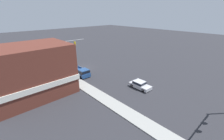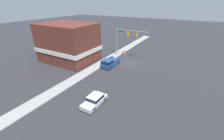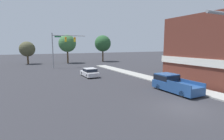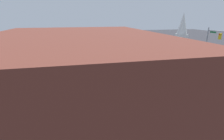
{
  "view_description": "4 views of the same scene",
  "coord_description": "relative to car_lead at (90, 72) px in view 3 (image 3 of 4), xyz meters",
  "views": [
    {
      "loc": [
        19.5,
        32.37,
        13.73
      ],
      "look_at": [
        0.95,
        12.18,
        3.08
      ],
      "focal_mm": 24.0,
      "sensor_mm": 36.0,
      "label": 1
    },
    {
      "loc": [
        -12.59,
        30.79,
        13.41
      ],
      "look_at": [
        -0.66,
        9.97,
        2.27
      ],
      "focal_mm": 24.0,
      "sensor_mm": 36.0,
      "label": 2
    },
    {
      "loc": [
        -11.32,
        -9.45,
        5.05
      ],
      "look_at": [
        -0.53,
        11.69,
        1.68
      ],
      "focal_mm": 28.0,
      "sensor_mm": 36.0,
      "label": 3
    },
    {
      "loc": [
        23.24,
        5.49,
        9.7
      ],
      "look_at": [
        -0.66,
        11.02,
        2.14
      ],
      "focal_mm": 28.0,
      "sensor_mm": 36.0,
      "label": 4
    }
  ],
  "objects": [
    {
      "name": "backdrop_tree_left_far",
      "position": [
        -8.33,
        25.7,
        3.29
      ],
      "size": [
        4.03,
        4.03,
        6.06
      ],
      "color": "#4C3823",
      "rests_on": "ground"
    },
    {
      "name": "corner_brick_building",
      "position": [
        15.52,
        -11.25,
        3.53
      ],
      "size": [
        12.8,
        9.48,
        8.79
      ],
      "color": "brown",
      "rests_on": "ground"
    },
    {
      "name": "pickup_truck_parked",
      "position": [
        5.1,
        -12.72,
        0.17
      ],
      "size": [
        2.14,
        5.42,
        1.81
      ],
      "color": "black",
      "rests_on": "ground"
    },
    {
      "name": "far_signal_assembly",
      "position": [
        -1.29,
        13.78,
        4.86
      ],
      "size": [
        7.59,
        0.49,
        7.72
      ],
      "color": "gray",
      "rests_on": "ground"
    },
    {
      "name": "backdrop_tree_left_mid",
      "position": [
        1.9,
        23.55,
        4.82
      ],
      "size": [
        4.86,
        4.86,
        8.0
      ],
      "color": "#4C3823",
      "rests_on": "ground"
    },
    {
      "name": "ground_plane",
      "position": [
        1.87,
        -17.01,
        -0.73
      ],
      "size": [
        200.0,
        200.0,
        0.0
      ],
      "primitive_type": "plane",
      "color": "#2D2D33"
    },
    {
      "name": "backdrop_tree_center",
      "position": [
        12.81,
        23.48,
        4.85
      ],
      "size": [
        5.0,
        5.0,
        8.11
      ],
      "color": "#4C3823",
      "rests_on": "ground"
    },
    {
      "name": "car_lead",
      "position": [
        0.0,
        0.0,
        0.0
      ],
      "size": [
        1.88,
        4.21,
        1.4
      ],
      "color": "black",
      "rests_on": "ground"
    }
  ]
}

